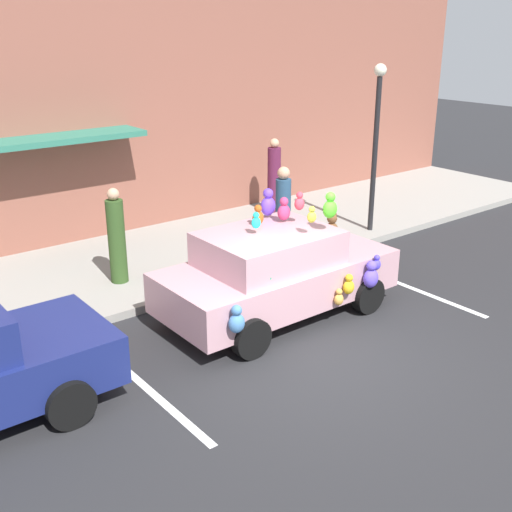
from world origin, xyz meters
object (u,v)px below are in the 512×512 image
at_px(teddy_bear_on_sidewalk, 332,227).
at_px(pedestrian_by_lamp, 117,239).
at_px(plush_covered_car, 276,272).
at_px(street_lamp_post, 376,131).
at_px(pedestrian_near_shopfront, 283,213).
at_px(pedestrian_walking_past, 274,179).

height_order(teddy_bear_on_sidewalk, pedestrian_by_lamp, pedestrian_by_lamp).
height_order(plush_covered_car, street_lamp_post, street_lamp_post).
bearing_deg(plush_covered_car, teddy_bear_on_sidewalk, 31.09).
relative_size(plush_covered_car, street_lamp_post, 1.09).
relative_size(teddy_bear_on_sidewalk, street_lamp_post, 0.16).
bearing_deg(pedestrian_near_shopfront, pedestrian_by_lamp, 167.58).
bearing_deg(street_lamp_post, pedestrian_by_lamp, 172.85).
height_order(street_lamp_post, pedestrian_near_shopfront, street_lamp_post).
bearing_deg(pedestrian_by_lamp, pedestrian_near_shopfront, -12.42).
xyz_separation_m(teddy_bear_on_sidewalk, pedestrian_by_lamp, (-4.89, 0.73, 0.57)).
bearing_deg(pedestrian_walking_past, teddy_bear_on_sidewalk, -97.84).
bearing_deg(street_lamp_post, teddy_bear_on_sidewalk, 177.97).
xyz_separation_m(street_lamp_post, pedestrian_by_lamp, (-6.13, 0.77, -1.47)).
distance_m(plush_covered_car, street_lamp_post, 5.21).
xyz_separation_m(pedestrian_near_shopfront, pedestrian_by_lamp, (-3.42, 0.75, -0.05)).
xyz_separation_m(plush_covered_car, pedestrian_walking_past, (3.64, 4.44, 0.25)).
bearing_deg(pedestrian_near_shopfront, teddy_bear_on_sidewalk, 1.05).
bearing_deg(pedestrian_near_shopfront, plush_covered_car, -132.93).
xyz_separation_m(teddy_bear_on_sidewalk, street_lamp_post, (1.24, -0.04, 2.04)).
xyz_separation_m(street_lamp_post, pedestrian_near_shopfront, (-2.71, 0.02, -1.43)).
xyz_separation_m(pedestrian_near_shopfront, pedestrian_walking_past, (1.81, 2.48, 0.00)).
height_order(plush_covered_car, teddy_bear_on_sidewalk, plush_covered_car).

